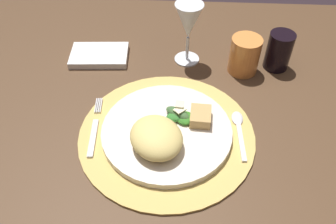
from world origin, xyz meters
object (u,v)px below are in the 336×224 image
spoon (239,127)px  wine_glass (188,23)px  dark_tumbler (279,51)px  dining_table (184,138)px  amber_tumbler (245,55)px  fork (95,129)px  napkin (99,55)px  dinner_plate (167,131)px

spoon → wine_glass: bearing=116.1°
wine_glass → dark_tumbler: (0.23, -0.02, -0.06)m
dining_table → wine_glass: 0.28m
wine_glass → amber_tumbler: size_ratio=1.72×
dining_table → fork: size_ratio=7.76×
spoon → amber_tumbler: (0.03, 0.20, 0.04)m
napkin → wine_glass: wine_glass is taller
napkin → wine_glass: size_ratio=0.93×
dining_table → dinner_plate: 0.15m
dinner_plate → amber_tumbler: size_ratio=2.92×
fork → napkin: 0.26m
fork → spoon: (0.31, 0.02, 0.00)m
dining_table → spoon: size_ratio=9.50×
spoon → napkin: napkin is taller
napkin → wine_glass: bearing=1.2°
amber_tumbler → dinner_plate: bearing=-128.1°
fork → wine_glass: 0.34m
dinner_plate → napkin: 0.32m
spoon → dinner_plate: bearing=-170.6°
dinner_plate → wine_glass: bearing=82.1°
wine_glass → dining_table: bearing=-89.5°
dining_table → dark_tumbler: dark_tumbler is taller
amber_tumbler → dining_table: bearing=-134.3°
napkin → amber_tumbler: bearing=-4.6°
fork → wine_glass: bearing=53.9°
amber_tumbler → dark_tumbler: dark_tumbler is taller
dining_table → napkin: size_ratio=8.76×
dining_table → napkin: 0.31m
dinner_plate → napkin: (-0.19, 0.26, -0.01)m
dinner_plate → amber_tumbler: 0.29m
dark_tumbler → napkin: bearing=178.7°
dinner_plate → fork: dinner_plate is taller
napkin → dark_tumbler: dark_tumbler is taller
dinner_plate → dark_tumbler: size_ratio=2.81×
napkin → dark_tumbler: size_ratio=1.53×
wine_glass → amber_tumbler: wine_glass is taller
spoon → dark_tumbler: 0.25m
dark_tumbler → dinner_plate: bearing=-136.9°
spoon → amber_tumbler: 0.21m
dinner_plate → napkin: bearing=126.7°
napkin → dark_tumbler: bearing=-1.3°
spoon → wine_glass: (-0.12, 0.24, 0.10)m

